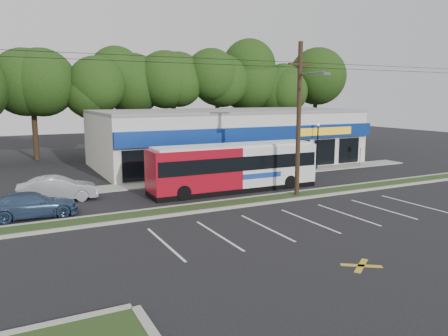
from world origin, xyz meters
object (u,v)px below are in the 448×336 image
utility_pole (297,115)px  car_blue (32,205)px  car_dark (272,172)px  car_silver (58,189)px  sign_post (361,150)px  pedestrian_b (302,169)px  lamp_post (318,141)px  metrobus (234,166)px  pedestrian_a (290,168)px

utility_pole → car_blue: 16.72m
utility_pole → car_blue: size_ratio=10.41×
car_dark → car_silver: car_dark is taller
sign_post → car_dark: 12.34m
utility_pole → sign_post: bearing=30.1°
car_blue → pedestrian_b: 20.37m
lamp_post → car_silver: lamp_post is taller
sign_post → car_dark: bearing=-165.9°
pedestrian_b → metrobus: bearing=27.7°
utility_pole → pedestrian_b: (4.39, 5.07, -4.64)m
lamp_post → pedestrian_b: 5.07m
car_silver → pedestrian_b: size_ratio=3.13×
metrobus → lamp_post: bearing=22.4°
utility_pole → pedestrian_a: size_ratio=30.87×
car_silver → pedestrian_b: bearing=-87.7°
sign_post → pedestrian_b: (-8.78, -2.57, -0.79)m
lamp_post → pedestrian_a: 5.22m
sign_post → car_dark: sign_post is taller
lamp_post → car_dark: bearing=-155.2°
lamp_post → metrobus: 11.68m
metrobus → car_blue: bearing=-174.9°
lamp_post → pedestrian_a: size_ratio=2.62×
pedestrian_a → car_silver: bearing=3.4°
metrobus → car_dark: (3.87, 1.08, -0.91)m
utility_pole → pedestrian_a: (3.74, 5.82, -4.60)m
car_dark → metrobus: bearing=110.1°
metrobus → car_silver: 11.75m
sign_post → metrobus: size_ratio=0.18×
pedestrian_a → pedestrian_b: (0.64, -0.75, -0.04)m
lamp_post → car_dark: size_ratio=0.87×
metrobus → car_silver: bearing=169.2°
metrobus → pedestrian_b: size_ratio=7.98×
lamp_post → sign_post: bearing=-2.6°
utility_pole → lamp_post: size_ratio=11.76×
pedestrian_a → utility_pole: bearing=61.0°
pedestrian_a → car_blue: bearing=13.2°
metrobus → pedestrian_b: bearing=12.8°
sign_post → metrobus: metrobus is taller
lamp_post → sign_post: size_ratio=1.91×
metrobus → pedestrian_b: 7.26m
sign_post → pedestrian_b: bearing=-163.7°
sign_post → lamp_post: bearing=177.4°
sign_post → pedestrian_a: 9.63m
sign_post → car_silver: bearing=-176.4°
utility_pole → lamp_post: bearing=43.9°
lamp_post → car_blue: size_ratio=0.89×
metrobus → car_dark: 4.12m
car_blue → car_dark: bearing=-81.6°
utility_pole → car_blue: (-15.83, 2.57, -4.72)m
utility_pole → metrobus: (-2.65, 3.57, -3.67)m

